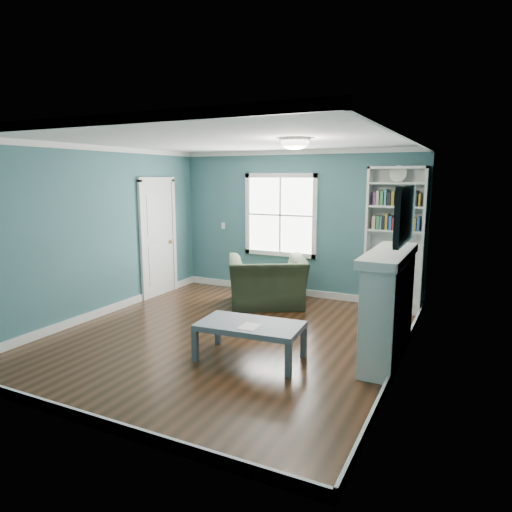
% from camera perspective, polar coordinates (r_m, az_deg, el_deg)
% --- Properties ---
extents(floor, '(5.00, 5.00, 0.00)m').
position_cam_1_polar(floor, '(6.30, -3.57, -10.02)').
color(floor, black).
rests_on(floor, ground).
extents(room_walls, '(5.00, 5.00, 5.00)m').
position_cam_1_polar(room_walls, '(5.95, -3.73, 4.45)').
color(room_walls, '#376066').
rests_on(room_walls, ground).
extents(trim, '(4.50, 5.00, 2.60)m').
position_cam_1_polar(trim, '(5.99, -3.70, 1.17)').
color(trim, white).
rests_on(trim, ground).
extents(window, '(1.40, 0.06, 1.50)m').
position_cam_1_polar(window, '(8.31, 3.06, 5.12)').
color(window, white).
rests_on(window, room_walls).
extents(bookshelf, '(0.90, 0.35, 2.31)m').
position_cam_1_polar(bookshelf, '(7.62, 16.91, 0.28)').
color(bookshelf, silver).
rests_on(bookshelf, ground).
extents(fireplace, '(0.44, 1.58, 1.30)m').
position_cam_1_polar(fireplace, '(5.61, 16.33, -6.11)').
color(fireplace, black).
rests_on(fireplace, ground).
extents(tv, '(0.06, 1.10, 0.65)m').
position_cam_1_polar(tv, '(5.40, 18.16, 4.95)').
color(tv, black).
rests_on(tv, fireplace).
extents(door, '(0.12, 0.98, 2.17)m').
position_cam_1_polar(door, '(8.40, -12.11, 2.38)').
color(door, silver).
rests_on(door, ground).
extents(ceiling_fixture, '(0.38, 0.38, 0.15)m').
position_cam_1_polar(ceiling_fixture, '(5.63, 4.89, 13.99)').
color(ceiling_fixture, white).
rests_on(ceiling_fixture, room_walls).
extents(light_switch, '(0.08, 0.01, 0.12)m').
position_cam_1_polar(light_switch, '(8.87, -4.11, 3.80)').
color(light_switch, white).
rests_on(light_switch, room_walls).
extents(recliner, '(1.50, 1.33, 1.10)m').
position_cam_1_polar(recliner, '(7.58, 1.39, -2.21)').
color(recliner, black).
rests_on(recliner, ground).
extents(coffee_table, '(1.26, 0.75, 0.44)m').
position_cam_1_polar(coffee_table, '(5.44, -0.75, -8.98)').
color(coffee_table, '#505760').
rests_on(coffee_table, ground).
extents(paper_sheet, '(0.22, 0.27, 0.00)m').
position_cam_1_polar(paper_sheet, '(5.31, -0.81, -8.79)').
color(paper_sheet, white).
rests_on(paper_sheet, coffee_table).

